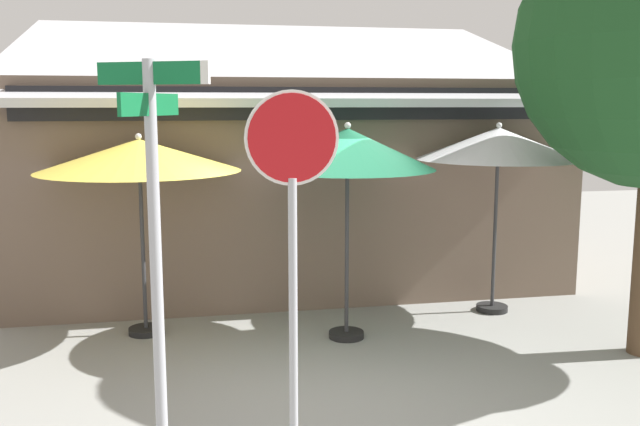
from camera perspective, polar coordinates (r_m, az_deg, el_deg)
The scene contains 7 objects.
ground_plane at distance 7.68m, azimuth 1.41°, elevation -13.67°, with size 28.00×28.00×0.10m, color gray.
cafe_building at distance 12.18m, azimuth -3.02°, elevation 3.36°, with size 8.79×5.79×4.52m.
street_sign_post at distance 5.23m, azimuth -13.36°, elevation -1.87°, with size 0.79×0.74×3.22m.
stop_sign at distance 5.36m, azimuth -2.27°, elevation 0.02°, with size 0.73×0.07×3.01m.
patio_umbrella_mustard_left at distance 8.83m, azimuth -14.63°, elevation 4.51°, with size 2.50×2.50×2.55m.
patio_umbrella_forest_green_center at distance 8.39m, azimuth 2.27°, elevation 5.17°, with size 2.14×2.14×2.69m.
patio_umbrella_ivory_right at distance 9.83m, azimuth 14.43°, elevation 5.43°, with size 2.24×2.24×2.65m.
Camera 1 is at (-1.56, -6.91, 2.90)m, focal length 38.98 mm.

